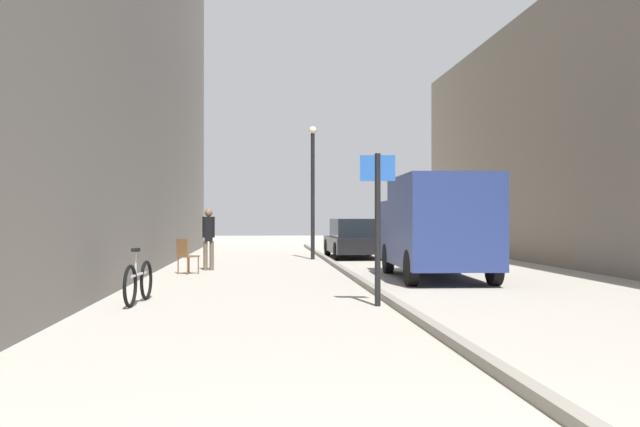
# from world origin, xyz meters

# --- Properties ---
(ground_plane) EXTENTS (80.00, 80.00, 0.00)m
(ground_plane) POSITION_xyz_m (0.00, 12.00, 0.00)
(ground_plane) COLOR #A8A093
(kerb_strip) EXTENTS (0.16, 40.00, 0.12)m
(kerb_strip) POSITION_xyz_m (1.58, 12.00, 0.06)
(kerb_strip) COLOR gray
(kerb_strip) RESTS_ON ground_plane
(pedestrian_main_foreground) EXTENTS (0.35, 0.23, 1.75)m
(pedestrian_main_foreground) POSITION_xyz_m (-2.18, 16.78, 1.01)
(pedestrian_main_foreground) COLOR brown
(pedestrian_main_foreground) RESTS_ON ground_plane
(delivery_van) EXTENTS (2.24, 4.95, 2.48)m
(delivery_van) POSITION_xyz_m (3.58, 13.59, 1.33)
(delivery_van) COLOR navy
(delivery_van) RESTS_ON ground_plane
(parked_car) EXTENTS (1.90, 4.23, 1.45)m
(parked_car) POSITION_xyz_m (2.75, 22.31, 0.71)
(parked_car) COLOR black
(parked_car) RESTS_ON ground_plane
(street_sign_post) EXTENTS (0.60, 0.12, 2.60)m
(street_sign_post) POSITION_xyz_m (1.29, 8.81, 1.55)
(street_sign_post) COLOR black
(street_sign_post) RESTS_ON ground_plane
(lamp_post) EXTENTS (0.28, 0.28, 4.76)m
(lamp_post) POSITION_xyz_m (1.15, 21.43, 2.72)
(lamp_post) COLOR black
(lamp_post) RESTS_ON ground_plane
(bicycle_leaning) EXTENTS (0.21, 1.77, 0.98)m
(bicycle_leaning) POSITION_xyz_m (-2.82, 9.51, 0.38)
(bicycle_leaning) COLOR black
(bicycle_leaning) RESTS_ON ground_plane
(cafe_chair_near_window) EXTENTS (0.62, 0.62, 0.94)m
(cafe_chair_near_window) POSITION_xyz_m (-2.68, 15.55, 0.55)
(cafe_chair_near_window) COLOR brown
(cafe_chair_near_window) RESTS_ON ground_plane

